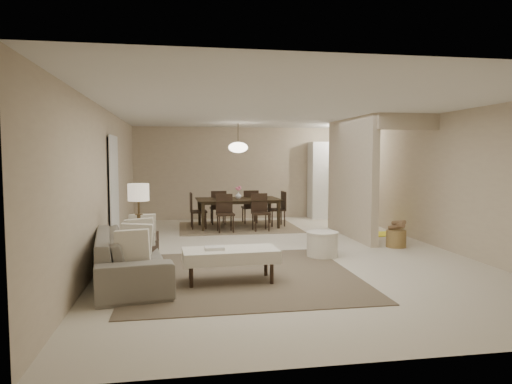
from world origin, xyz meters
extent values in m
plane|color=beige|center=(0.00, 0.00, 0.00)|extent=(9.00, 9.00, 0.00)
plane|color=white|center=(0.00, 0.00, 2.50)|extent=(9.00, 9.00, 0.00)
plane|color=#BDA88F|center=(0.00, 4.50, 1.25)|extent=(6.00, 0.00, 6.00)
plane|color=#BDA88F|center=(-3.00, 0.00, 1.25)|extent=(0.00, 9.00, 9.00)
plane|color=#BDA88F|center=(3.00, 0.00, 1.25)|extent=(0.00, 9.00, 9.00)
cube|color=#BDA88F|center=(1.80, 1.25, 1.25)|extent=(0.15, 2.50, 2.50)
cube|color=black|center=(-2.97, 0.60, 1.02)|extent=(0.04, 0.90, 2.04)
cube|color=white|center=(2.35, 4.15, 1.05)|extent=(1.20, 0.55, 2.10)
cylinder|color=white|center=(2.30, 3.20, 2.46)|extent=(0.44, 0.44, 0.05)
cube|color=brown|center=(-0.92, -1.59, 0.01)|extent=(3.20, 3.20, 0.01)
imported|color=gray|center=(-2.45, -1.59, 0.34)|extent=(2.41, 1.22, 0.67)
cube|color=#EEE5CF|center=(-1.12, -1.89, 0.37)|extent=(1.30, 0.64, 0.17)
cylinder|color=black|center=(-1.65, -2.10, 0.14)|extent=(0.05, 0.05, 0.29)
cylinder|color=black|center=(-0.59, -2.10, 0.14)|extent=(0.05, 0.05, 0.29)
cylinder|color=black|center=(-1.65, -1.68, 0.14)|extent=(0.05, 0.05, 0.29)
cylinder|color=black|center=(-0.59, -1.68, 0.14)|extent=(0.05, 0.05, 0.29)
cube|color=black|center=(-2.40, -0.85, 0.27)|extent=(0.57, 0.57, 0.53)
cylinder|color=#4C3A20|center=(-2.40, -0.85, 0.68)|extent=(0.12, 0.12, 0.30)
cylinder|color=#4C3A20|center=(-2.40, -0.85, 0.96)|extent=(0.03, 0.03, 0.26)
cylinder|color=beige|center=(-2.40, -0.85, 1.16)|extent=(0.32, 0.32, 0.26)
cylinder|color=#EEE5CF|center=(0.60, -0.57, 0.21)|extent=(0.54, 0.54, 0.42)
cylinder|color=olive|center=(2.23, 0.00, 0.16)|extent=(0.38, 0.38, 0.32)
cube|color=#78634A|center=(-0.40, 2.86, 0.01)|extent=(2.80, 2.10, 0.01)
imported|color=black|center=(-0.40, 2.86, 0.35)|extent=(2.03, 1.19, 0.69)
imported|color=white|center=(-0.40, 2.86, 0.77)|extent=(0.16, 0.16, 0.16)
cube|color=#FFF528|center=(2.36, 1.36, 0.01)|extent=(1.00, 0.65, 0.01)
cylinder|color=#4C3A20|center=(-0.40, 2.86, 2.25)|extent=(0.02, 0.02, 0.50)
ellipsoid|color=#FFEAC6|center=(-0.40, 2.86, 1.92)|extent=(0.46, 0.46, 0.25)
camera|label=1|loc=(-1.77, -7.94, 1.70)|focal=32.00mm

